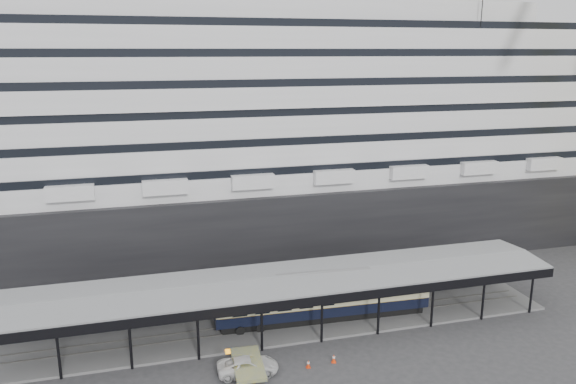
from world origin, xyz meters
name	(u,v)px	position (x,y,z in m)	size (l,w,h in m)	color
ground	(295,351)	(0.00, 0.00, 0.00)	(200.00, 200.00, 0.00)	#323235
cruise_ship	(231,114)	(0.05, 32.00, 18.35)	(130.00, 30.00, 43.90)	black
platform_canopy	(281,304)	(0.00, 5.00, 2.36)	(56.00, 9.18, 5.30)	slate
port_truck	(248,366)	(-4.90, -2.52, 0.72)	(2.40, 5.21, 1.45)	silver
pullman_carriage	(323,297)	(4.40, 5.00, 2.63)	(22.10, 3.77, 21.60)	black
traffic_cone_left	(269,363)	(-2.91, -2.04, 0.39)	(0.51, 0.51, 0.78)	#DD570C
traffic_cone_mid	(334,358)	(2.78, -2.80, 0.39)	(0.52, 0.52, 0.79)	#F23A0D
traffic_cone_right	(308,364)	(0.35, -3.00, 0.37)	(0.42, 0.42, 0.75)	red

